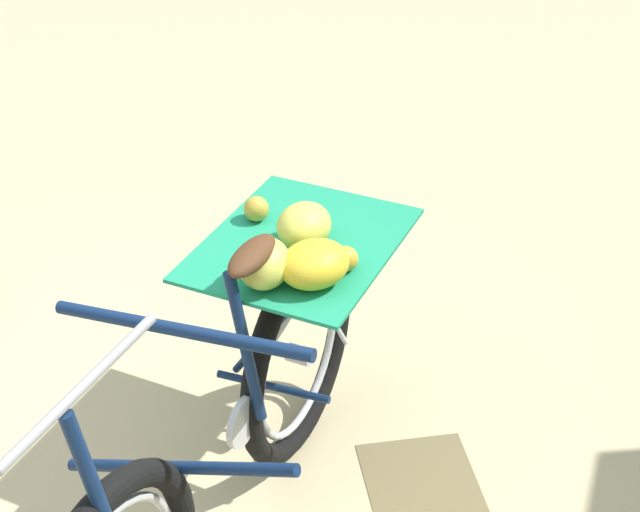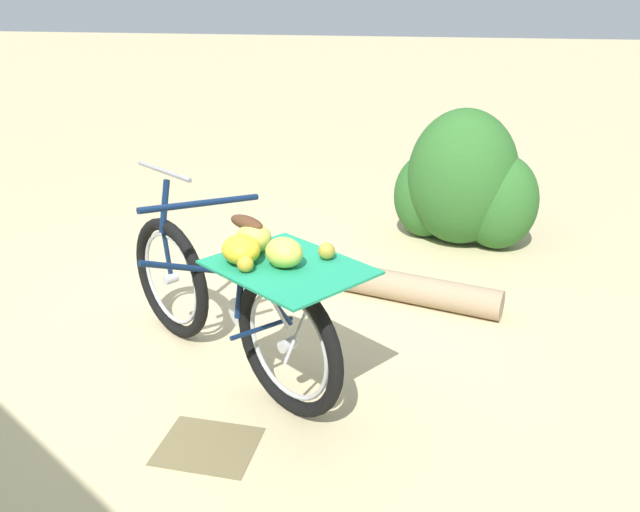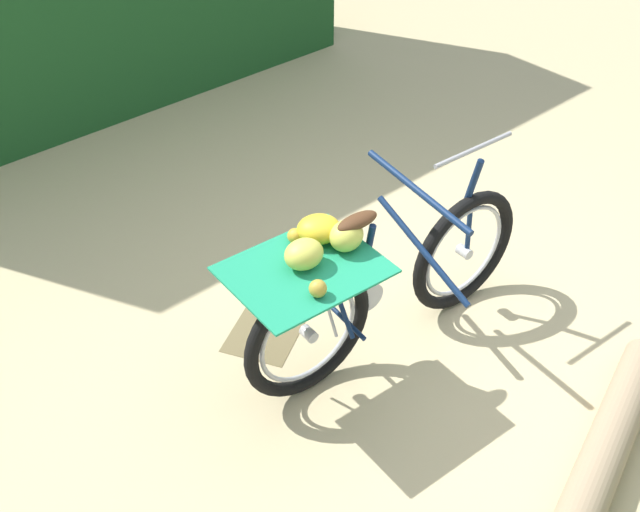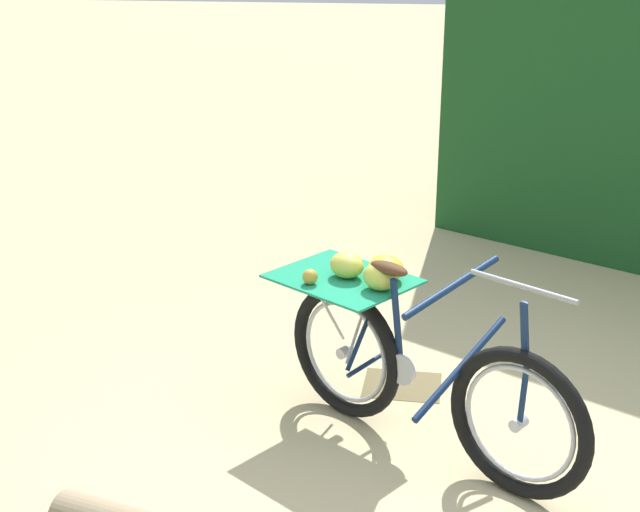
# 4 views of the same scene
# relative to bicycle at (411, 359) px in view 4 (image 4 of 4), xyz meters

# --- Properties ---
(ground_plane) EXTENTS (60.00, 60.00, 0.00)m
(ground_plane) POSITION_rel_bicycle_xyz_m (0.17, -0.13, -0.47)
(ground_plane) COLOR #C6B284
(bicycle) EXTENTS (1.64, 1.24, 1.03)m
(bicycle) POSITION_rel_bicycle_xyz_m (0.00, 0.00, 0.00)
(bicycle) COLOR black
(bicycle) RESTS_ON ground_plane
(leaf_litter_patch) EXTENTS (0.44, 0.36, 0.01)m
(leaf_litter_patch) POSITION_rel_bicycle_xyz_m (-0.07, 0.59, -0.47)
(leaf_litter_patch) COLOR olive
(leaf_litter_patch) RESTS_ON ground_plane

